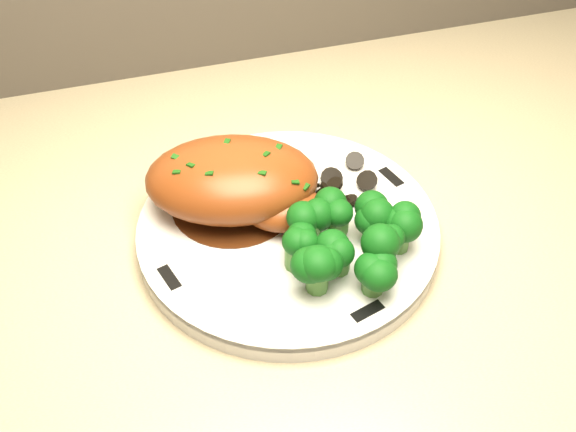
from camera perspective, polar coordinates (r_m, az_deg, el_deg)
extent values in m
cylinder|color=silver|center=(0.61, 0.00, -1.24)|extent=(0.32, 0.32, 0.02)
cube|color=black|center=(0.65, 8.15, 3.05)|extent=(0.02, 0.03, 0.00)
cube|color=black|center=(0.67, -5.07, 4.92)|extent=(0.03, 0.02, 0.00)
cube|color=black|center=(0.57, -9.36, -4.84)|extent=(0.02, 0.03, 0.00)
cube|color=black|center=(0.54, 6.30, -7.51)|extent=(0.03, 0.02, 0.00)
cylinder|color=#3E1C0B|center=(0.62, -4.32, 0.97)|extent=(0.11, 0.11, 0.00)
ellipsoid|color=brown|center=(0.60, -4.46, 2.91)|extent=(0.17, 0.13, 0.06)
ellipsoid|color=brown|center=(0.59, -0.39, 0.67)|extent=(0.08, 0.07, 0.03)
cube|color=#15440E|center=(0.60, -8.75, 4.72)|extent=(0.01, 0.00, 0.00)
cube|color=#15440E|center=(0.59, -7.11, 5.05)|extent=(0.01, 0.00, 0.00)
cube|color=#15440E|center=(0.59, -5.44, 5.23)|extent=(0.01, 0.00, 0.00)
cube|color=#15440E|center=(0.59, -3.74, 5.27)|extent=(0.01, 0.00, 0.00)
cube|color=#15440E|center=(0.59, -2.04, 5.19)|extent=(0.01, 0.00, 0.00)
cube|color=#15440E|center=(0.59, -0.34, 4.94)|extent=(0.01, 0.00, 0.00)
cylinder|color=black|center=(0.64, 5.22, 2.32)|extent=(0.01, 0.01, 0.01)
cylinder|color=black|center=(0.64, 4.76, 2.92)|extent=(0.02, 0.02, 0.01)
cylinder|color=black|center=(0.64, 3.93, 3.33)|extent=(0.02, 0.02, 0.01)
cylinder|color=black|center=(0.64, 2.87, 3.00)|extent=(0.02, 0.02, 0.01)
cylinder|color=black|center=(0.64, 1.83, 2.97)|extent=(0.02, 0.02, 0.01)
cylinder|color=black|center=(0.63, 0.97, 2.76)|extent=(0.02, 0.02, 0.01)
cylinder|color=black|center=(0.63, 0.47, 1.90)|extent=(0.02, 0.02, 0.01)
cylinder|color=black|center=(0.62, 0.44, 1.55)|extent=(0.02, 0.02, 0.00)
cylinder|color=black|center=(0.62, 0.90, 1.29)|extent=(0.02, 0.02, 0.01)
cylinder|color=black|center=(0.62, 1.76, 0.68)|extent=(0.03, 0.02, 0.01)
cylinder|color=black|center=(0.62, 2.85, 0.84)|extent=(0.02, 0.02, 0.01)
cylinder|color=black|center=(0.62, 3.95, 1.24)|extent=(0.02, 0.02, 0.01)
cylinder|color=black|center=(0.63, 4.78, 1.30)|extent=(0.03, 0.03, 0.01)
cylinder|color=black|center=(0.63, 5.25, 1.99)|extent=(0.03, 0.03, 0.01)
cylinder|color=#4D8638|center=(0.58, 1.79, -1.60)|extent=(0.02, 0.02, 0.02)
sphere|color=#07330B|center=(0.57, 1.82, -0.52)|extent=(0.03, 0.03, 0.03)
cylinder|color=#4D8638|center=(0.59, 4.01, -0.47)|extent=(0.02, 0.02, 0.02)
sphere|color=#07330B|center=(0.58, 4.08, 0.61)|extent=(0.03, 0.03, 0.03)
cylinder|color=#4D8638|center=(0.59, 6.90, -0.83)|extent=(0.02, 0.02, 0.02)
sphere|color=#07330B|center=(0.58, 7.02, 0.25)|extent=(0.03, 0.03, 0.03)
cylinder|color=#4D8638|center=(0.56, 4.07, -3.52)|extent=(0.02, 0.02, 0.02)
sphere|color=#07330B|center=(0.55, 4.15, -2.44)|extent=(0.03, 0.03, 0.03)
cylinder|color=#4D8638|center=(0.57, 7.21, -3.16)|extent=(0.02, 0.02, 0.02)
sphere|color=#07330B|center=(0.56, 7.34, -2.09)|extent=(0.03, 0.03, 0.03)
cylinder|color=#4D8638|center=(0.58, 8.76, -1.76)|extent=(0.02, 0.02, 0.02)
sphere|color=#07330B|center=(0.57, 8.92, -0.69)|extent=(0.03, 0.03, 0.03)
cylinder|color=#4D8638|center=(0.55, 2.32, -5.01)|extent=(0.02, 0.02, 0.02)
sphere|color=#07330B|center=(0.54, 2.37, -3.94)|extent=(0.03, 0.03, 0.03)
cylinder|color=#4D8638|center=(0.55, 6.76, -5.10)|extent=(0.02, 0.02, 0.02)
sphere|color=#07330B|center=(0.54, 6.90, -4.04)|extent=(0.03, 0.03, 0.03)
cylinder|color=#4D8638|center=(0.56, 0.60, -3.22)|extent=(0.02, 0.02, 0.02)
sphere|color=#07330B|center=(0.55, 0.61, -2.14)|extent=(0.03, 0.03, 0.03)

